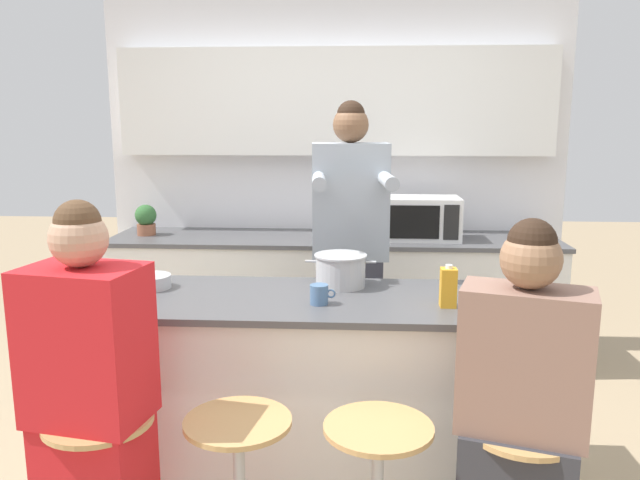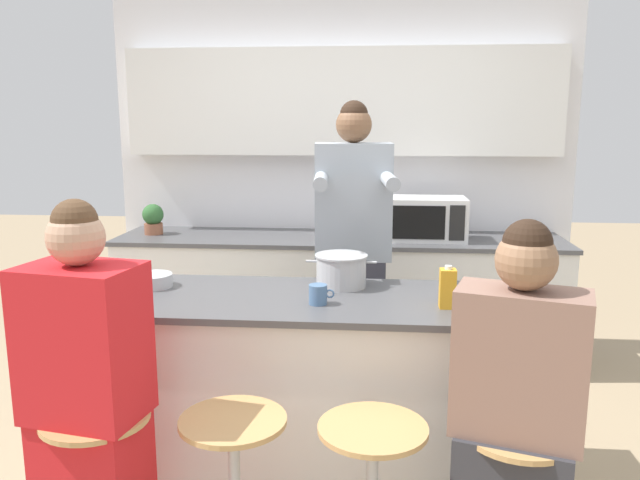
% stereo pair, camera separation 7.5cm
% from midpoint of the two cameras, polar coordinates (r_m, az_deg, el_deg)
% --- Properties ---
extents(ground_plane, '(16.00, 16.00, 0.00)m').
position_cam_midpoint_polar(ground_plane, '(3.21, 0.60, -21.08)').
color(ground_plane, tan).
extents(wall_back, '(3.36, 0.22, 2.70)m').
position_cam_midpoint_polar(wall_back, '(4.62, 2.49, 8.97)').
color(wall_back, white).
rests_on(wall_back, ground_plane).
extents(back_counter, '(3.12, 0.67, 0.89)m').
position_cam_midpoint_polar(back_counter, '(4.48, 2.19, -5.34)').
color(back_counter, white).
rests_on(back_counter, ground_plane).
extents(kitchen_island, '(1.89, 0.71, 0.91)m').
position_cam_midpoint_polar(kitchen_island, '(2.99, 0.61, -13.56)').
color(kitchen_island, black).
rests_on(kitchen_island, ground_plane).
extents(person_cooking, '(0.45, 0.60, 1.80)m').
position_cam_midpoint_polar(person_cooking, '(3.48, 3.60, -2.44)').
color(person_cooking, '#383842').
rests_on(person_cooking, ground_plane).
extents(person_wrapped_blanket, '(0.45, 0.35, 1.44)m').
position_cam_midpoint_polar(person_wrapped_blanket, '(2.48, -19.59, -13.92)').
color(person_wrapped_blanket, red).
rests_on(person_wrapped_blanket, ground_plane).
extents(person_seated_near, '(0.48, 0.37, 1.39)m').
position_cam_midpoint_polar(person_seated_near, '(2.36, 18.31, -16.57)').
color(person_seated_near, '#333338').
rests_on(person_seated_near, ground_plane).
extents(cooking_pot, '(0.34, 0.25, 0.16)m').
position_cam_midpoint_polar(cooking_pot, '(2.99, 2.66, -2.80)').
color(cooking_pot, '#B7BABC').
rests_on(cooking_pot, kitchen_island).
extents(fruit_bowl, '(0.19, 0.19, 0.06)m').
position_cam_midpoint_polar(fruit_bowl, '(3.09, -14.41, -3.61)').
color(fruit_bowl, '#B7BABC').
rests_on(fruit_bowl, kitchen_island).
extents(coffee_cup_near, '(0.11, 0.08, 0.09)m').
position_cam_midpoint_polar(coffee_cup_near, '(2.72, 0.63, -5.00)').
color(coffee_cup_near, '#4C7099').
rests_on(coffee_cup_near, kitchen_island).
extents(juice_carton, '(0.07, 0.07, 0.18)m').
position_cam_midpoint_polar(juice_carton, '(2.72, 12.36, -4.32)').
color(juice_carton, gold).
rests_on(juice_carton, kitchen_island).
extents(microwave, '(0.55, 0.33, 0.29)m').
position_cam_midpoint_polar(microwave, '(4.31, 10.02, 1.92)').
color(microwave, white).
rests_on(microwave, back_counter).
extents(potted_plant, '(0.15, 0.15, 0.22)m').
position_cam_midpoint_polar(potted_plant, '(4.61, -14.56, 1.92)').
color(potted_plant, '#93563D').
rests_on(potted_plant, back_counter).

